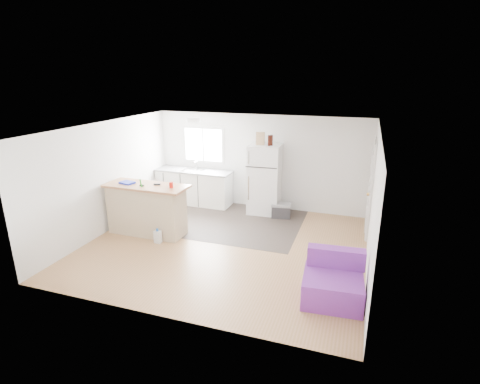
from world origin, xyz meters
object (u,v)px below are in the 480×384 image
at_px(kitchen_cabinets, 194,186).
at_px(cardboard_box, 260,139).
at_px(mop, 141,225).
at_px(blue_tray, 127,183).
at_px(purple_seat, 333,283).
at_px(bottle_left, 269,140).
at_px(cooler, 281,210).
at_px(red_cup, 171,185).
at_px(cleaner_jug, 158,237).
at_px(bottle_right, 271,140).
at_px(peninsula, 147,209).
at_px(refrigerator, 265,179).

relative_size(kitchen_cabinets, cardboard_box, 6.89).
relative_size(mop, blue_tray, 4.33).
relative_size(kitchen_cabinets, mop, 1.59).
height_order(purple_seat, cardboard_box, cardboard_box).
bearing_deg(bottle_left, blue_tray, -142.31).
relative_size(cooler, purple_seat, 0.53).
height_order(purple_seat, mop, mop).
bearing_deg(red_cup, purple_seat, -20.16).
distance_m(red_cup, blue_tray, 1.05).
xyz_separation_m(cooler, cleaner_jug, (-2.10, -2.23, -0.04)).
bearing_deg(red_cup, blue_tray, -178.80).
xyz_separation_m(blue_tray, bottle_right, (2.64, 2.07, 0.72)).
relative_size(kitchen_cabinets, red_cup, 17.24).
bearing_deg(purple_seat, kitchen_cabinets, 135.04).
distance_m(mop, red_cup, 1.18).
relative_size(bottle_left, bottle_right, 1.00).
relative_size(cleaner_jug, blue_tray, 1.04).
bearing_deg(cleaner_jug, mop, 160.32).
height_order(peninsula, cooler, peninsula).
xyz_separation_m(kitchen_cabinets, bottle_right, (2.12, -0.10, 1.38)).
height_order(cleaner_jug, cardboard_box, cardboard_box).
relative_size(cardboard_box, bottle_left, 1.20).
bearing_deg(purple_seat, cooler, 111.63).
distance_m(cooler, cleaner_jug, 3.07).
bearing_deg(bottle_left, purple_seat, -59.86).
bearing_deg(peninsula, bottle_left, 42.71).
distance_m(kitchen_cabinets, refrigerator, 2.00).
relative_size(kitchen_cabinets, blue_tray, 6.89).
relative_size(red_cup, bottle_left, 0.48).
relative_size(cooler, mop, 0.39).
bearing_deg(cooler, purple_seat, -73.62).
height_order(bottle_left, bottle_right, same).
distance_m(kitchen_cabinets, bottle_left, 2.50).
bearing_deg(peninsula, cleaner_jug, -39.04).
bearing_deg(bottle_right, peninsula, -137.50).
distance_m(kitchen_cabinets, cooler, 2.49).
bearing_deg(blue_tray, cleaner_jug, -21.66).
xyz_separation_m(peninsula, cardboard_box, (1.95, 2.03, 1.31)).
bearing_deg(cardboard_box, mop, -133.10).
height_order(refrigerator, red_cup, refrigerator).
xyz_separation_m(kitchen_cabinets, cardboard_box, (1.85, -0.11, 1.41)).
relative_size(peninsula, purple_seat, 1.89).
height_order(blue_tray, bottle_right, bottle_right).
bearing_deg(bottle_right, refrigerator, 162.56).
height_order(cleaner_jug, mop, mop).
xyz_separation_m(refrigerator, red_cup, (-1.44, -2.09, 0.31)).
height_order(kitchen_cabinets, cardboard_box, cardboard_box).
distance_m(cooler, mop, 3.31).
height_order(purple_seat, blue_tray, blue_tray).
distance_m(refrigerator, purple_seat, 3.96).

